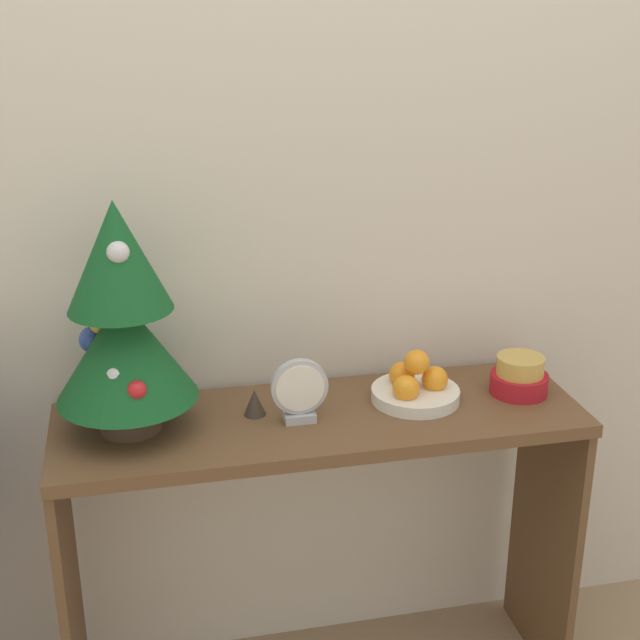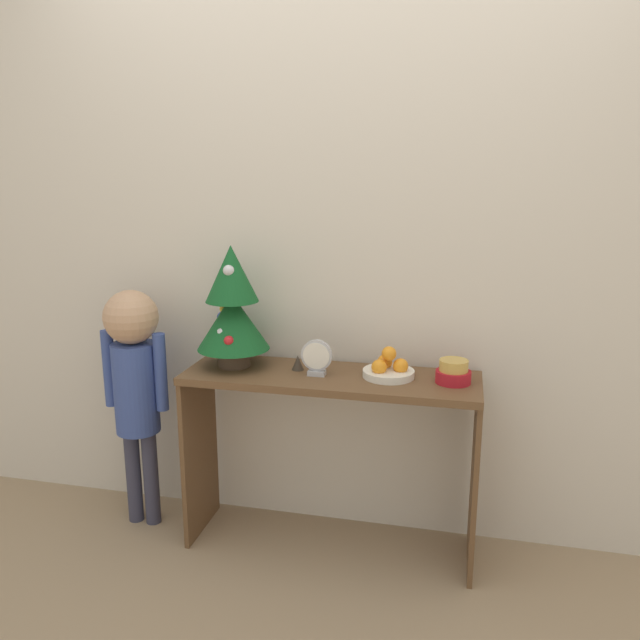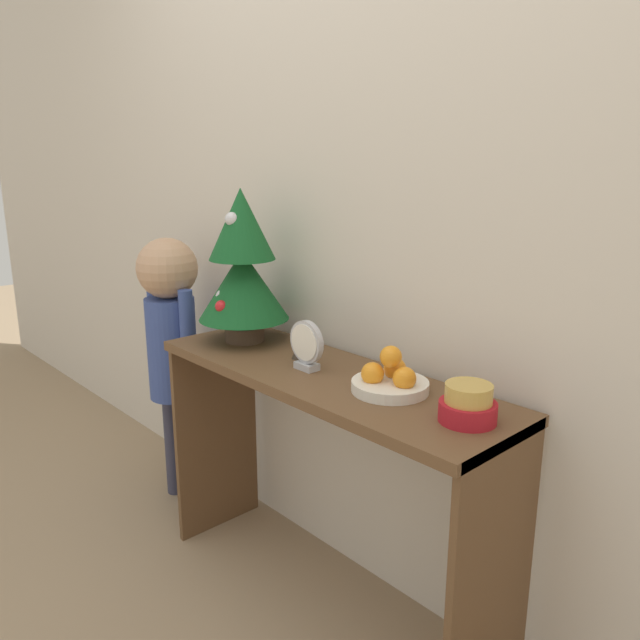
# 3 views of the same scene
# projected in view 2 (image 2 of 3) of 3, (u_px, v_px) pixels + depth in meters

# --- Properties ---
(ground_plane) EXTENTS (12.00, 12.00, 0.00)m
(ground_plane) POSITION_uv_depth(u_px,v_px,m) (320.00, 570.00, 2.46)
(ground_plane) COLOR #997F60
(back_wall) EXTENTS (7.00, 0.05, 2.50)m
(back_wall) POSITION_uv_depth(u_px,v_px,m) (343.00, 243.00, 2.57)
(back_wall) COLOR beige
(back_wall) RESTS_ON ground_plane
(console_table) EXTENTS (1.17, 0.37, 0.75)m
(console_table) POSITION_uv_depth(u_px,v_px,m) (330.00, 416.00, 2.50)
(console_table) COLOR brown
(console_table) RESTS_ON ground_plane
(mini_tree) EXTENTS (0.30, 0.30, 0.50)m
(mini_tree) POSITION_uv_depth(u_px,v_px,m) (232.00, 307.00, 2.52)
(mini_tree) COLOR #4C3828
(mini_tree) RESTS_ON console_table
(fruit_bowl) EXTENTS (0.20, 0.20, 0.12)m
(fruit_bowl) POSITION_uv_depth(u_px,v_px,m) (388.00, 369.00, 2.43)
(fruit_bowl) COLOR silver
(fruit_bowl) RESTS_ON console_table
(singing_bowl) EXTENTS (0.13, 0.13, 0.09)m
(singing_bowl) POSITION_uv_depth(u_px,v_px,m) (453.00, 372.00, 2.36)
(singing_bowl) COLOR #AD1923
(singing_bowl) RESTS_ON console_table
(desk_clock) EXTENTS (0.12, 0.04, 0.14)m
(desk_clock) POSITION_uv_depth(u_px,v_px,m) (317.00, 358.00, 2.44)
(desk_clock) COLOR #B2B2B7
(desk_clock) RESTS_ON console_table
(figurine) EXTENTS (0.05, 0.05, 0.06)m
(figurine) POSITION_uv_depth(u_px,v_px,m) (298.00, 363.00, 2.52)
(figurine) COLOR #382D23
(figurine) RESTS_ON console_table
(child_figure) EXTENTS (0.29, 0.23, 1.06)m
(child_figure) POSITION_uv_depth(u_px,v_px,m) (135.00, 372.00, 2.65)
(child_figure) COLOR #38384C
(child_figure) RESTS_ON ground_plane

